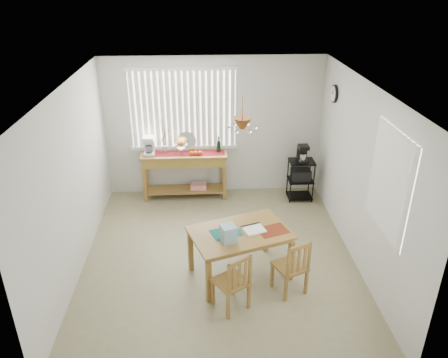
{
  "coord_description": "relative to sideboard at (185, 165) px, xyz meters",
  "views": [
    {
      "loc": [
        -0.22,
        -5.42,
        3.92
      ],
      "look_at": [
        0.1,
        0.55,
        1.05
      ],
      "focal_mm": 35.0,
      "sensor_mm": 36.0,
      "label": 1
    }
  ],
  "objects": [
    {
      "name": "chair_left",
      "position": [
        0.67,
        -3.1,
        -0.26
      ],
      "size": [
        0.53,
        0.53,
        0.82
      ],
      "color": "olive",
      "rests_on": "ground"
    },
    {
      "name": "room_shell",
      "position": [
        0.55,
        -1.99,
        1.03
      ],
      "size": [
        4.2,
        4.7,
        2.7
      ],
      "color": "silver",
      "rests_on": "ground"
    },
    {
      "name": "ground",
      "position": [
        0.55,
        -2.01,
        -0.67
      ],
      "size": [
        4.0,
        4.5,
        0.01
      ],
      "primitive_type": "cube",
      "color": "gray"
    },
    {
      "name": "sideboard",
      "position": [
        0.0,
        0.0,
        0.0
      ],
      "size": [
        1.57,
        0.44,
        0.88
      ],
      "color": "olive",
      "rests_on": "ground"
    },
    {
      "name": "table_items",
      "position": [
        0.73,
        -2.56,
        0.13
      ],
      "size": [
        1.11,
        0.54,
        0.23
      ],
      "color": "#12675C",
      "rests_on": "dining_table"
    },
    {
      "name": "chair_right",
      "position": [
        1.46,
        -2.83,
        -0.26
      ],
      "size": [
        0.5,
        0.5,
        0.82
      ],
      "color": "olive",
      "rests_on": "ground"
    },
    {
      "name": "cart_items",
      "position": [
        2.14,
        -0.19,
        0.25
      ],
      "size": [
        0.18,
        0.22,
        0.32
      ],
      "color": "black",
      "rests_on": "wire_cart"
    },
    {
      "name": "dining_table",
      "position": [
        0.82,
        -2.41,
        -0.04
      ],
      "size": [
        1.52,
        1.23,
        0.71
      ],
      "color": "olive",
      "rests_on": "ground"
    },
    {
      "name": "wire_cart",
      "position": [
        2.14,
        -0.19,
        -0.2
      ],
      "size": [
        0.45,
        0.36,
        0.77
      ],
      "color": "black",
      "rests_on": "ground"
    },
    {
      "name": "sideboard_items",
      "position": [
        -0.26,
        0.01,
        0.36
      ],
      "size": [
        1.49,
        0.37,
        0.68
      ],
      "color": "maroon",
      "rests_on": "sideboard"
    }
  ]
}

